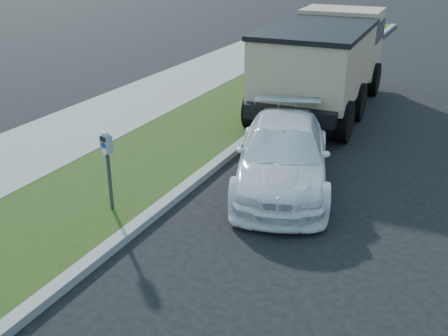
% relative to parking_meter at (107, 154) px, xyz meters
% --- Properties ---
extents(ground, '(120.00, 120.00, 0.00)m').
position_rel_parking_meter_xyz_m(ground, '(3.35, -0.11, -1.26)').
color(ground, black).
rests_on(ground, ground).
extents(streetside, '(6.12, 50.00, 0.15)m').
position_rel_parking_meter_xyz_m(streetside, '(-2.22, 1.89, -1.19)').
color(streetside, gray).
rests_on(streetside, ground).
extents(parking_meter, '(0.23, 0.18, 1.54)m').
position_rel_parking_meter_xyz_m(parking_meter, '(0.00, 0.00, 0.00)').
color(parking_meter, '#3F4247').
rests_on(parking_meter, ground).
extents(white_wagon, '(3.25, 5.04, 1.36)m').
position_rel_parking_meter_xyz_m(white_wagon, '(2.43, 2.81, -0.58)').
color(white_wagon, white).
rests_on(white_wagon, ground).
extents(dump_truck, '(3.13, 7.19, 2.76)m').
position_rel_parking_meter_xyz_m(dump_truck, '(1.57, 8.71, 0.30)').
color(dump_truck, black).
rests_on(dump_truck, ground).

